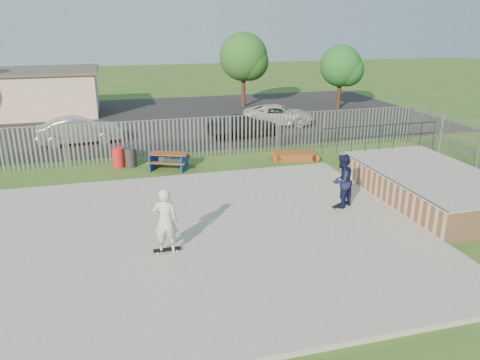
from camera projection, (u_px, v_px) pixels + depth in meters
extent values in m
plane|color=#33581E|center=(188.00, 239.00, 14.77)|extent=(120.00, 120.00, 0.00)
cube|color=#9A9994|center=(188.00, 237.00, 14.74)|extent=(15.00, 12.00, 0.15)
cube|color=tan|center=(430.00, 186.00, 17.86)|extent=(4.00, 7.00, 1.05)
cube|color=#9E9E99|center=(431.00, 173.00, 17.69)|extent=(4.05, 7.05, 0.04)
cylinder|color=#383A3F|center=(385.00, 177.00, 17.19)|extent=(0.06, 7.00, 0.06)
cube|color=brown|center=(169.00, 154.00, 21.49)|extent=(1.88, 1.29, 0.06)
cube|color=brown|center=(166.00, 163.00, 21.04)|extent=(1.73, 0.91, 0.05)
cube|color=brown|center=(172.00, 156.00, 22.13)|extent=(1.73, 0.91, 0.05)
cube|color=navy|center=(169.00, 161.00, 21.61)|extent=(1.95, 1.85, 0.72)
cube|color=brown|center=(294.00, 156.00, 22.96)|extent=(2.06, 1.28, 0.38)
cylinder|color=red|center=(118.00, 158.00, 21.78)|extent=(0.55, 0.55, 0.92)
cylinder|color=#29292B|center=(130.00, 158.00, 21.84)|extent=(0.53, 0.53, 0.88)
cube|color=black|center=(143.00, 120.00, 32.09)|extent=(40.00, 18.00, 0.02)
imported|color=silver|center=(79.00, 130.00, 25.75)|extent=(4.60, 2.11, 1.46)
imported|color=black|center=(243.00, 126.00, 27.36)|extent=(4.59, 2.49, 1.26)
imported|color=silver|center=(278.00, 115.00, 30.39)|extent=(5.03, 3.39, 1.28)
cube|color=beige|center=(24.00, 94.00, 33.26)|extent=(10.00, 6.00, 3.00)
cube|color=#4C4742|center=(20.00, 71.00, 32.74)|extent=(10.40, 6.40, 0.20)
cylinder|color=#46271C|center=(243.00, 86.00, 36.45)|extent=(0.31, 0.31, 3.28)
sphere|color=#22531C|center=(243.00, 57.00, 35.73)|extent=(3.67, 3.67, 3.67)
cylinder|color=#392916|center=(339.00, 91.00, 35.71)|extent=(0.33, 0.33, 2.77)
sphere|color=#1D551F|center=(341.00, 66.00, 35.11)|extent=(3.10, 3.10, 3.10)
cube|color=black|center=(340.00, 205.00, 16.90)|extent=(0.79, 0.57, 0.02)
cube|color=black|center=(167.00, 249.00, 13.64)|extent=(0.80, 0.21, 0.02)
imported|color=#121539|center=(342.00, 181.00, 16.61)|extent=(1.19, 1.11, 1.95)
imported|color=silver|center=(165.00, 221.00, 13.34)|extent=(0.78, 0.58, 1.95)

